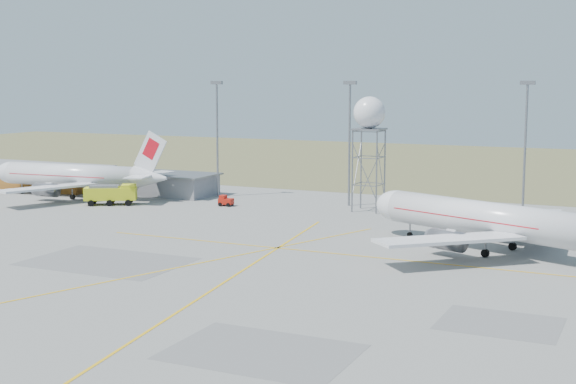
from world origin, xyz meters
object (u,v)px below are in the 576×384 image
at_px(radar_tower, 369,147).
at_px(fire_truck, 112,195).
at_px(airliner_main, 490,220).
at_px(airliner_far, 75,176).
at_px(baggage_tug, 226,202).

relative_size(radar_tower, fire_truck, 2.06).
bearing_deg(radar_tower, airliner_main, -44.41).
xyz_separation_m(airliner_main, fire_truck, (-64.31, 11.01, -2.22)).
xyz_separation_m(airliner_far, radar_tower, (52.45, 7.29, 6.42)).
distance_m(airliner_main, fire_truck, 65.28).
xyz_separation_m(radar_tower, baggage_tug, (-23.06, -5.01, -9.48)).
bearing_deg(baggage_tug, airliner_main, -25.83).
xyz_separation_m(airliner_main, airliner_far, (-75.96, 15.74, -0.12)).
bearing_deg(fire_truck, airliner_main, -39.24).
relative_size(airliner_far, fire_truck, 4.07).
height_order(airliner_far, baggage_tug, airliner_far).
bearing_deg(airliner_main, airliner_far, 10.61).
xyz_separation_m(fire_truck, baggage_tug, (17.73, 7.01, -0.96)).
bearing_deg(baggage_tug, radar_tower, 7.58).
relative_size(airliner_main, airliner_far, 0.99).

